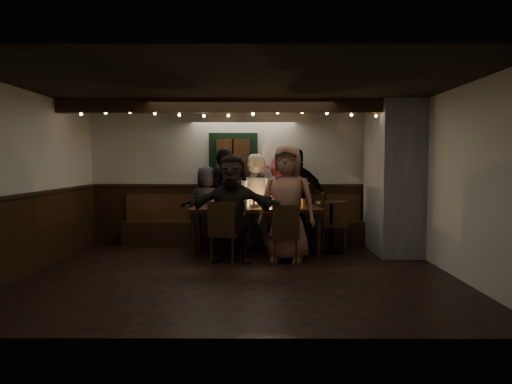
{
  "coord_description": "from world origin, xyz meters",
  "views": [
    {
      "loc": [
        0.27,
        -6.49,
        1.58
      ],
      "look_at": [
        0.25,
        1.6,
        1.05
      ],
      "focal_mm": 32.0,
      "sensor_mm": 36.0,
      "label": 1
    }
  ],
  "objects_px": {
    "dining_table": "(256,211)",
    "person_e": "(297,198)",
    "person_g": "(287,203)",
    "person_f": "(232,208)",
    "chair_end": "(329,219)",
    "chair_near_right": "(284,231)",
    "person_b": "(225,197)",
    "person_d": "(282,201)",
    "chair_near_left": "(224,229)",
    "person_c": "(254,200)",
    "person_a": "(207,206)",
    "high_top": "(331,220)"
  },
  "relations": [
    {
      "from": "chair_near_right",
      "to": "person_f",
      "type": "distance_m",
      "value": 0.9
    },
    {
      "from": "chair_near_right",
      "to": "person_g",
      "type": "xyz_separation_m",
      "value": [
        0.06,
        0.25,
        0.41
      ]
    },
    {
      "from": "chair_near_left",
      "to": "high_top",
      "type": "relative_size",
      "value": 1.08
    },
    {
      "from": "high_top",
      "to": "person_f",
      "type": "relative_size",
      "value": 0.53
    },
    {
      "from": "dining_table",
      "to": "person_e",
      "type": "bearing_deg",
      "value": 39.22
    },
    {
      "from": "chair_near_right",
      "to": "person_d",
      "type": "xyz_separation_m",
      "value": [
        0.06,
        1.7,
        0.33
      ]
    },
    {
      "from": "chair_end",
      "to": "person_f",
      "type": "height_order",
      "value": "person_f"
    },
    {
      "from": "person_e",
      "to": "person_f",
      "type": "height_order",
      "value": "person_e"
    },
    {
      "from": "person_a",
      "to": "person_d",
      "type": "relative_size",
      "value": 0.89
    },
    {
      "from": "chair_near_right",
      "to": "person_e",
      "type": "xyz_separation_m",
      "value": [
        0.33,
        1.56,
        0.4
      ]
    },
    {
      "from": "dining_table",
      "to": "person_a",
      "type": "xyz_separation_m",
      "value": [
        -0.94,
        0.76,
        0.02
      ]
    },
    {
      "from": "dining_table",
      "to": "person_b",
      "type": "xyz_separation_m",
      "value": [
        -0.59,
        0.63,
        0.19
      ]
    },
    {
      "from": "chair_near_right",
      "to": "person_c",
      "type": "relative_size",
      "value": 0.53
    },
    {
      "from": "person_c",
      "to": "person_g",
      "type": "height_order",
      "value": "person_g"
    },
    {
      "from": "person_f",
      "to": "person_d",
      "type": "bearing_deg",
      "value": 65.57
    },
    {
      "from": "person_g",
      "to": "chair_end",
      "type": "bearing_deg",
      "value": 55.33
    },
    {
      "from": "chair_near_left",
      "to": "person_c",
      "type": "bearing_deg",
      "value": 74.0
    },
    {
      "from": "person_a",
      "to": "person_b",
      "type": "xyz_separation_m",
      "value": [
        0.35,
        -0.13,
        0.17
      ]
    },
    {
      "from": "person_d",
      "to": "person_e",
      "type": "height_order",
      "value": "person_e"
    },
    {
      "from": "dining_table",
      "to": "person_c",
      "type": "relative_size",
      "value": 1.3
    },
    {
      "from": "person_e",
      "to": "dining_table",
      "type": "bearing_deg",
      "value": 49.38
    },
    {
      "from": "person_b",
      "to": "person_f",
      "type": "xyz_separation_m",
      "value": [
        0.22,
        -1.37,
        -0.07
      ]
    },
    {
      "from": "chair_near_right",
      "to": "person_b",
      "type": "distance_m",
      "value": 1.9
    },
    {
      "from": "high_top",
      "to": "person_d",
      "type": "height_order",
      "value": "person_d"
    },
    {
      "from": "person_a",
      "to": "chair_near_right",
      "type": "bearing_deg",
      "value": 139.94
    },
    {
      "from": "chair_end",
      "to": "person_e",
      "type": "relative_size",
      "value": 0.57
    },
    {
      "from": "person_e",
      "to": "person_f",
      "type": "distance_m",
      "value": 1.79
    },
    {
      "from": "chair_end",
      "to": "person_b",
      "type": "relative_size",
      "value": 0.56
    },
    {
      "from": "chair_near_right",
      "to": "person_f",
      "type": "relative_size",
      "value": 0.54
    },
    {
      "from": "person_g",
      "to": "person_f",
      "type": "bearing_deg",
      "value": -162.78
    },
    {
      "from": "chair_end",
      "to": "person_b",
      "type": "xyz_separation_m",
      "value": [
        -1.87,
        0.59,
        0.34
      ]
    },
    {
      "from": "person_d",
      "to": "person_g",
      "type": "distance_m",
      "value": 1.45
    },
    {
      "from": "person_a",
      "to": "person_d",
      "type": "bearing_deg",
      "value": -168.66
    },
    {
      "from": "chair_near_left",
      "to": "person_a",
      "type": "distance_m",
      "value": 1.71
    },
    {
      "from": "person_a",
      "to": "person_f",
      "type": "height_order",
      "value": "person_f"
    },
    {
      "from": "person_e",
      "to": "person_d",
      "type": "bearing_deg",
      "value": -17.4
    },
    {
      "from": "chair_near_left",
      "to": "person_d",
      "type": "height_order",
      "value": "person_d"
    },
    {
      "from": "person_b",
      "to": "person_d",
      "type": "height_order",
      "value": "person_b"
    },
    {
      "from": "chair_end",
      "to": "person_d",
      "type": "xyz_separation_m",
      "value": [
        -0.78,
        0.74,
        0.26
      ]
    },
    {
      "from": "chair_near_right",
      "to": "person_b",
      "type": "bearing_deg",
      "value": 123.68
    },
    {
      "from": "chair_end",
      "to": "person_e",
      "type": "xyz_separation_m",
      "value": [
        -0.5,
        0.6,
        0.33
      ]
    },
    {
      "from": "person_c",
      "to": "person_d",
      "type": "height_order",
      "value": "person_c"
    },
    {
      "from": "dining_table",
      "to": "person_d",
      "type": "distance_m",
      "value": 0.93
    },
    {
      "from": "person_b",
      "to": "person_f",
      "type": "bearing_deg",
      "value": 120.05
    },
    {
      "from": "person_c",
      "to": "person_f",
      "type": "relative_size",
      "value": 1.01
    },
    {
      "from": "high_top",
      "to": "person_b",
      "type": "distance_m",
      "value": 2.03
    },
    {
      "from": "person_d",
      "to": "person_f",
      "type": "distance_m",
      "value": 1.75
    },
    {
      "from": "person_f",
      "to": "high_top",
      "type": "bearing_deg",
      "value": 30.6
    },
    {
      "from": "dining_table",
      "to": "chair_end",
      "type": "xyz_separation_m",
      "value": [
        1.28,
        0.04,
        -0.15
      ]
    },
    {
      "from": "person_a",
      "to": "person_f",
      "type": "bearing_deg",
      "value": 121.16
    }
  ]
}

